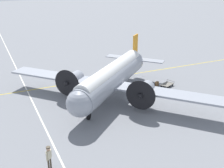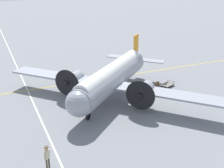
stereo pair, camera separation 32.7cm
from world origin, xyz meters
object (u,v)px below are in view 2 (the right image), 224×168
(suitcase_near_door, at_px, (157,84))
(suitcase_upright_spare, at_px, (152,84))
(airliner_main, at_px, (110,78))
(crew_foreground, at_px, (47,155))
(baggage_cart, at_px, (168,84))

(suitcase_near_door, relative_size, suitcase_upright_spare, 0.98)
(suitcase_upright_spare, bearing_deg, airliner_main, -167.65)
(crew_foreground, xyz_separation_m, suitcase_upright_spare, (15.64, 10.74, -0.87))
(suitcase_near_door, xyz_separation_m, baggage_cart, (1.13, -0.68, -0.02))
(crew_foreground, bearing_deg, baggage_cart, -12.67)
(suitcase_upright_spare, relative_size, baggage_cart, 0.31)
(airliner_main, xyz_separation_m, baggage_cart, (8.25, 0.63, -2.29))
(airliner_main, height_order, crew_foreground, airliner_main)
(airliner_main, bearing_deg, baggage_cart, 142.81)
(crew_foreground, distance_m, suitcase_near_door, 19.45)
(airliner_main, distance_m, crew_foreground, 13.14)
(airliner_main, xyz_separation_m, crew_foreground, (-9.15, -9.32, -1.39))
(airliner_main, bearing_deg, suitcase_upright_spare, 150.82)
(baggage_cart, bearing_deg, suitcase_upright_spare, -48.48)
(crew_foreground, relative_size, suitcase_near_door, 3.02)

